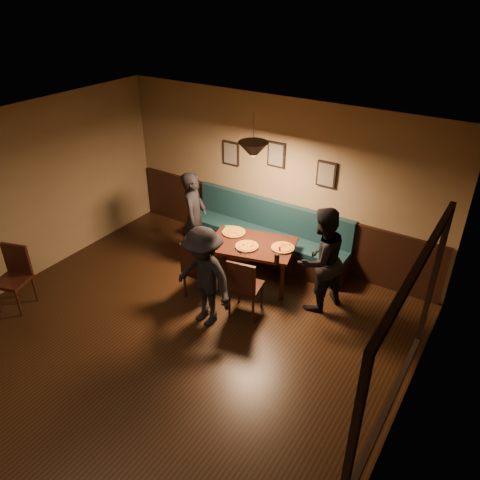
{
  "coord_description": "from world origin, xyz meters",
  "views": [
    {
      "loc": [
        3.44,
        -2.97,
        4.45
      ],
      "look_at": [
        0.17,
        2.09,
        0.95
      ],
      "focal_mm": 34.64,
      "sensor_mm": 36.0,
      "label": 1
    }
  ],
  "objects_px": {
    "diner_right": "(321,260)",
    "soda_glass": "(277,259)",
    "dining_table": "(252,262)",
    "diner_front": "(204,277)",
    "chair_near_left": "(201,269)",
    "chair_near_right": "(246,285)",
    "cafe_chair_far": "(12,280)",
    "tabasco_bottle": "(280,249)",
    "diner_left": "(195,218)",
    "booth_bench": "(266,233)"
  },
  "relations": [
    {
      "from": "dining_table",
      "to": "tabasco_bottle",
      "type": "relative_size",
      "value": 10.92
    },
    {
      "from": "soda_glass",
      "to": "tabasco_bottle",
      "type": "xyz_separation_m",
      "value": [
        -0.11,
        0.3,
        -0.02
      ]
    },
    {
      "from": "dining_table",
      "to": "cafe_chair_far",
      "type": "bearing_deg",
      "value": -151.46
    },
    {
      "from": "dining_table",
      "to": "chair_near_right",
      "type": "height_order",
      "value": "chair_near_right"
    },
    {
      "from": "booth_bench",
      "to": "diner_right",
      "type": "distance_m",
      "value": 1.59
    },
    {
      "from": "dining_table",
      "to": "diner_right",
      "type": "relative_size",
      "value": 0.81
    },
    {
      "from": "diner_front",
      "to": "soda_glass",
      "type": "height_order",
      "value": "diner_front"
    },
    {
      "from": "chair_near_right",
      "to": "diner_front",
      "type": "height_order",
      "value": "diner_front"
    },
    {
      "from": "dining_table",
      "to": "diner_right",
      "type": "height_order",
      "value": "diner_right"
    },
    {
      "from": "dining_table",
      "to": "diner_right",
      "type": "xyz_separation_m",
      "value": [
        1.18,
        -0.01,
        0.47
      ]
    },
    {
      "from": "diner_front",
      "to": "soda_glass",
      "type": "relative_size",
      "value": 9.21
    },
    {
      "from": "diner_right",
      "to": "chair_near_left",
      "type": "bearing_deg",
      "value": -41.21
    },
    {
      "from": "booth_bench",
      "to": "soda_glass",
      "type": "distance_m",
      "value": 1.35
    },
    {
      "from": "diner_right",
      "to": "soda_glass",
      "type": "relative_size",
      "value": 9.86
    },
    {
      "from": "dining_table",
      "to": "tabasco_bottle",
      "type": "xyz_separation_m",
      "value": [
        0.5,
        -0.0,
        0.42
      ]
    },
    {
      "from": "dining_table",
      "to": "chair_near_right",
      "type": "xyz_separation_m",
      "value": [
        0.36,
        -0.75,
        0.13
      ]
    },
    {
      "from": "chair_near_left",
      "to": "diner_front",
      "type": "height_order",
      "value": "diner_front"
    },
    {
      "from": "tabasco_bottle",
      "to": "cafe_chair_far",
      "type": "relative_size",
      "value": 0.12
    },
    {
      "from": "chair_near_right",
      "to": "tabasco_bottle",
      "type": "relative_size",
      "value": 8.01
    },
    {
      "from": "chair_near_right",
      "to": "tabasco_bottle",
      "type": "xyz_separation_m",
      "value": [
        0.14,
        0.74,
        0.29
      ]
    },
    {
      "from": "booth_bench",
      "to": "cafe_chair_far",
      "type": "bearing_deg",
      "value": -127.08
    },
    {
      "from": "chair_near_right",
      "to": "cafe_chair_far",
      "type": "bearing_deg",
      "value": -160.26
    },
    {
      "from": "chair_near_right",
      "to": "soda_glass",
      "type": "bearing_deg",
      "value": 49.51
    },
    {
      "from": "diner_left",
      "to": "soda_glass",
      "type": "distance_m",
      "value": 1.82
    },
    {
      "from": "diner_left",
      "to": "cafe_chair_far",
      "type": "relative_size",
      "value": 1.66
    },
    {
      "from": "diner_left",
      "to": "diner_front",
      "type": "relative_size",
      "value": 1.07
    },
    {
      "from": "diner_front",
      "to": "cafe_chair_far",
      "type": "height_order",
      "value": "diner_front"
    },
    {
      "from": "dining_table",
      "to": "tabasco_bottle",
      "type": "distance_m",
      "value": 0.65
    },
    {
      "from": "diner_left",
      "to": "dining_table",
      "type": "bearing_deg",
      "value": -113.44
    },
    {
      "from": "dining_table",
      "to": "soda_glass",
      "type": "distance_m",
      "value": 0.81
    },
    {
      "from": "diner_left",
      "to": "tabasco_bottle",
      "type": "height_order",
      "value": "diner_left"
    },
    {
      "from": "booth_bench",
      "to": "chair_near_left",
      "type": "xyz_separation_m",
      "value": [
        -0.3,
        -1.5,
        -0.01
      ]
    },
    {
      "from": "booth_bench",
      "to": "dining_table",
      "type": "bearing_deg",
      "value": -77.1
    },
    {
      "from": "chair_near_right",
      "to": "soda_glass",
      "type": "distance_m",
      "value": 0.6
    },
    {
      "from": "booth_bench",
      "to": "chair_near_left",
      "type": "bearing_deg",
      "value": -101.19
    },
    {
      "from": "diner_left",
      "to": "diner_right",
      "type": "xyz_separation_m",
      "value": [
        2.36,
        -0.06,
        0.0
      ]
    },
    {
      "from": "chair_near_right",
      "to": "diner_front",
      "type": "xyz_separation_m",
      "value": [
        -0.39,
        -0.48,
        0.28
      ]
    },
    {
      "from": "cafe_chair_far",
      "to": "diner_right",
      "type": "bearing_deg",
      "value": -164.49
    },
    {
      "from": "chair_near_left",
      "to": "chair_near_right",
      "type": "xyz_separation_m",
      "value": [
        0.83,
        -0.0,
        0.0
      ]
    },
    {
      "from": "booth_bench",
      "to": "tabasco_bottle",
      "type": "distance_m",
      "value": 1.05
    },
    {
      "from": "chair_near_right",
      "to": "tabasco_bottle",
      "type": "distance_m",
      "value": 0.81
    },
    {
      "from": "chair_near_right",
      "to": "tabasco_bottle",
      "type": "bearing_deg",
      "value": 68.42
    },
    {
      "from": "diner_right",
      "to": "soda_glass",
      "type": "distance_m",
      "value": 0.64
    },
    {
      "from": "chair_near_right",
      "to": "cafe_chair_far",
      "type": "distance_m",
      "value": 3.48
    },
    {
      "from": "dining_table",
      "to": "chair_near_right",
      "type": "relative_size",
      "value": 1.36
    },
    {
      "from": "chair_near_left",
      "to": "diner_right",
      "type": "xyz_separation_m",
      "value": [
        1.65,
        0.73,
        0.34
      ]
    },
    {
      "from": "booth_bench",
      "to": "diner_left",
      "type": "xyz_separation_m",
      "value": [
        -1.0,
        -0.71,
        0.32
      ]
    },
    {
      "from": "chair_near_left",
      "to": "dining_table",
      "type": "bearing_deg",
      "value": 55.43
    },
    {
      "from": "booth_bench",
      "to": "diner_right",
      "type": "bearing_deg",
      "value": -29.59
    },
    {
      "from": "dining_table",
      "to": "diner_right",
      "type": "bearing_deg",
      "value": -15.7
    }
  ]
}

